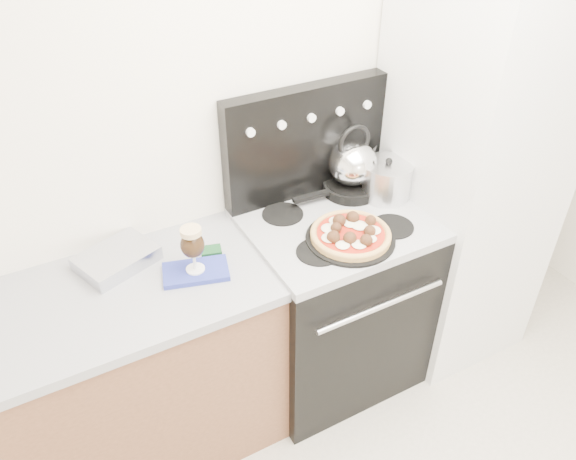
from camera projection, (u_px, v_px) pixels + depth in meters
room_shell at (492, 293)px, 1.53m from camera, size 3.52×3.01×2.52m
base_cabinet at (96, 392)px, 2.26m from camera, size 1.45×0.60×0.86m
countertop at (71, 312)px, 2.00m from camera, size 1.48×0.63×0.04m
stove_body at (331, 303)px, 2.67m from camera, size 0.76×0.65×0.88m
cooktop at (336, 224)px, 2.40m from camera, size 0.76×0.65×0.04m
backguard at (305, 142)px, 2.43m from camera, size 0.76×0.08×0.50m
fridge at (466, 177)px, 2.62m from camera, size 0.64×0.68×1.90m
foil_sheet at (117, 258)px, 2.16m from camera, size 0.34×0.29×0.06m
oven_mitt at (196, 272)px, 2.13m from camera, size 0.28×0.20×0.02m
beer_glass at (193, 249)px, 2.06m from camera, size 0.11×0.11×0.19m
pizza_pan at (350, 239)px, 2.27m from camera, size 0.42×0.42×0.01m
pizza at (351, 233)px, 2.26m from camera, size 0.33×0.33×0.05m
skillet at (351, 187)px, 2.56m from camera, size 0.27×0.27×0.05m
tea_kettle at (353, 160)px, 2.47m from camera, size 0.23×0.23×0.24m
stock_pot at (387, 181)px, 2.50m from camera, size 0.25×0.25×0.16m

